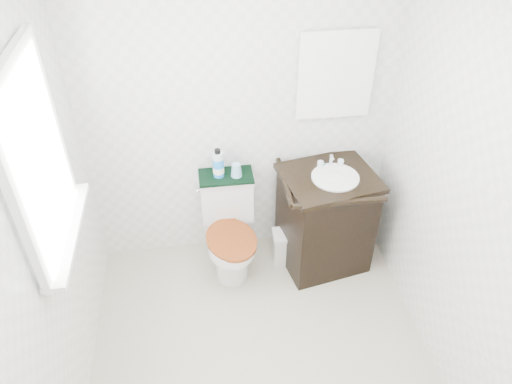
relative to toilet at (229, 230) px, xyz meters
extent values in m
plane|color=#ACA48A|center=(0.12, -0.97, -0.33)|extent=(2.40, 2.40, 0.00)
plane|color=silver|center=(0.12, 0.23, 0.87)|extent=(2.40, 0.00, 2.40)
plane|color=silver|center=(-0.98, -0.97, 0.87)|extent=(0.00, 2.40, 2.40)
plane|color=silver|center=(1.22, -0.97, 0.87)|extent=(0.00, 2.40, 2.40)
cube|color=white|center=(-0.95, -0.72, 1.22)|extent=(0.02, 0.70, 0.90)
cube|color=silver|center=(0.77, 0.20, 1.12)|extent=(0.50, 0.02, 0.60)
cylinder|color=white|center=(0.00, -0.15, -0.15)|extent=(0.24, 0.24, 0.37)
cube|color=white|center=(0.00, 0.10, -0.15)|extent=(0.24, 0.28, 0.37)
cube|color=white|center=(0.00, 0.12, 0.21)|extent=(0.38, 0.18, 0.35)
cube|color=white|center=(0.00, 0.12, 0.40)|extent=(0.40, 0.20, 0.03)
cylinder|color=white|center=(0.00, -0.19, 0.04)|extent=(0.35, 0.35, 0.08)
cylinder|color=brown|center=(0.00, -0.19, 0.08)|extent=(0.44, 0.44, 0.03)
cube|color=black|center=(0.72, -0.07, 0.06)|extent=(0.69, 0.62, 0.78)
cube|color=black|center=(0.72, -0.07, 0.47)|extent=(0.74, 0.67, 0.04)
cylinder|color=white|center=(0.75, -0.10, 0.49)|extent=(0.33, 0.33, 0.01)
ellipsoid|color=white|center=(0.75, -0.10, 0.44)|extent=(0.29, 0.29, 0.14)
cylinder|color=silver|center=(0.75, 0.05, 0.54)|extent=(0.02, 0.02, 0.10)
cube|color=silver|center=(0.43, -0.05, -0.20)|extent=(0.19, 0.15, 0.26)
cube|color=silver|center=(0.43, -0.05, -0.05)|extent=(0.21, 0.17, 0.03)
cube|color=black|center=(0.00, 0.12, 0.42)|extent=(0.39, 0.22, 0.02)
cylinder|color=#1A7DE1|center=(-0.05, 0.12, 0.51)|extent=(0.08, 0.08, 0.15)
cylinder|color=silver|center=(-0.05, 0.12, 0.60)|extent=(0.08, 0.08, 0.05)
cylinder|color=black|center=(-0.05, 0.12, 0.64)|extent=(0.04, 0.04, 0.03)
cone|color=#81B7D3|center=(0.08, 0.10, 0.48)|extent=(0.08, 0.08, 0.10)
ellipsoid|color=#197974|center=(0.69, 0.07, 0.50)|extent=(0.07, 0.05, 0.02)
camera|label=1|loc=(-0.17, -2.80, 2.55)|focal=35.00mm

